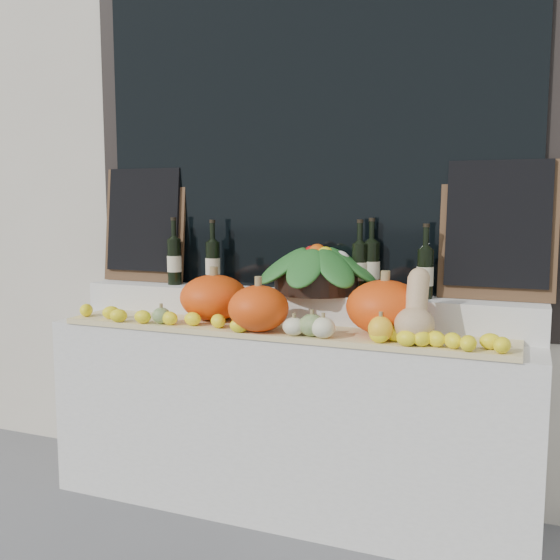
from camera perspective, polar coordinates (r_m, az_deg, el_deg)
The scene contains 18 objects.
storefront_facade at distance 3.66m, azimuth 4.88°, elevation 19.26°, with size 7.00×0.94×4.50m.
display_sill at distance 3.08m, azimuth 0.53°, elevation -12.51°, with size 2.30×0.55×0.88m, color silver.
rear_tier at distance 3.08m, azimuth 1.55°, elevation -2.48°, with size 2.30×0.25×0.16m, color silver.
straw_bedding at distance 2.84m, azimuth -0.37°, elevation -4.67°, with size 2.10×0.32×0.03m, color tan.
pumpkin_left at distance 3.04m, azimuth -6.05°, elevation -1.59°, with size 0.33×0.33×0.22m, color #F04B0C.
pumpkin_right at distance 2.73m, azimuth 9.56°, elevation -2.46°, with size 0.34×0.34×0.24m, color #F04B0C.
pumpkin_center at distance 2.76m, azimuth -1.99°, elevation -2.61°, with size 0.27×0.27×0.20m, color #F04B0C.
butternut_squash at distance 2.60m, azimuth 12.28°, elevation -2.95°, with size 0.16×0.22×0.30m.
decorative_gourds at distance 2.70m, azimuth 0.69°, elevation -3.94°, with size 1.14×0.14×0.15m.
lemon_heap at distance 2.73m, azimuth -1.24°, elevation -4.20°, with size 2.20×0.16×0.06m, color yellow, non-canonical shape.
produce_bowl at distance 3.00m, azimuth 3.43°, elevation 1.09°, with size 0.63×0.63×0.25m.
wine_bottle_far_left at distance 3.35m, azimuth -9.64°, elevation 1.74°, with size 0.08×0.08×0.36m.
wine_bottle_near_left at distance 3.24m, azimuth -6.16°, elevation 1.53°, with size 0.08×0.08×0.35m.
wine_bottle_tall at distance 2.99m, azimuth 8.33°, elevation 1.17°, with size 0.08×0.08×0.36m.
wine_bottle_near_right at distance 2.97m, azimuth 7.27°, elevation 1.11°, with size 0.08×0.08×0.35m.
wine_bottle_far_right at distance 2.89m, azimuth 13.12°, elevation 0.66°, with size 0.08×0.08×0.34m.
chalkboard_left at distance 3.52m, azimuth -12.33°, elevation 5.15°, with size 0.50×0.10×0.62m.
chalkboard_right at distance 2.92m, azimuth 19.28°, elevation 4.56°, with size 0.50×0.10×0.62m.
Camera 1 is at (1.05, -1.18, 1.47)m, focal length 40.00 mm.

